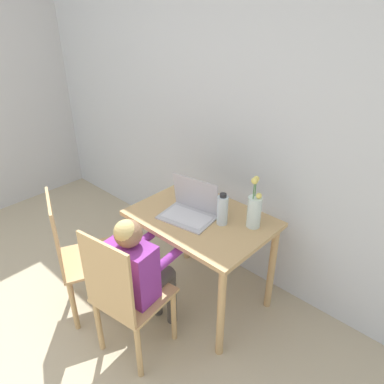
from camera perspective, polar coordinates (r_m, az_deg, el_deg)
wall_back at (r=2.83m, az=5.19°, el=11.19°), size 6.40×0.05×2.50m
dining_table at (r=2.60m, az=1.44°, el=-5.96°), size 0.94×0.67×0.74m
chair_occupied at (r=2.35m, az=-10.15°, el=-15.39°), size 0.45×0.45×0.95m
chair_spare at (r=2.72m, az=-16.90°, el=-9.31°), size 0.53×0.53×0.95m
person_seated at (r=2.33m, az=-8.14°, el=-11.31°), size 0.36×0.46×0.98m
laptop at (r=2.53m, az=-0.21°, el=-2.40°), size 0.39×0.31×0.26m
flower_vase at (r=2.41m, az=9.48°, el=-2.66°), size 0.09×0.09×0.36m
water_bottle at (r=2.42m, az=4.66°, el=-2.72°), size 0.07×0.07×0.22m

